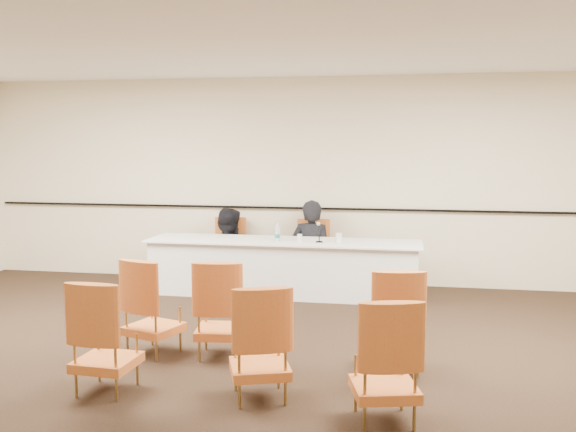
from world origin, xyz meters
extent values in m
plane|color=black|center=(0.00, 0.00, 0.00)|extent=(10.00, 10.00, 0.00)
plane|color=white|center=(0.00, 0.00, 3.00)|extent=(10.00, 10.00, 0.00)
cube|color=beige|center=(0.00, 4.00, 1.50)|extent=(10.00, 0.04, 3.00)
cube|color=black|center=(0.00, 3.96, 1.10)|extent=(9.80, 0.04, 0.03)
imported|color=black|center=(0.09, 3.69, 0.41)|extent=(0.64, 0.45, 1.67)
imported|color=black|center=(-1.16, 3.69, 0.30)|extent=(0.84, 0.68, 1.62)
cube|color=white|center=(0.25, 3.04, 0.74)|extent=(0.33, 0.26, 0.00)
cylinder|color=white|center=(0.02, 3.08, 0.79)|extent=(0.08, 0.08, 0.10)
cylinder|color=white|center=(0.55, 3.04, 0.81)|extent=(0.09, 0.09, 0.13)
camera|label=1|loc=(1.40, -5.26, 2.05)|focal=40.00mm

